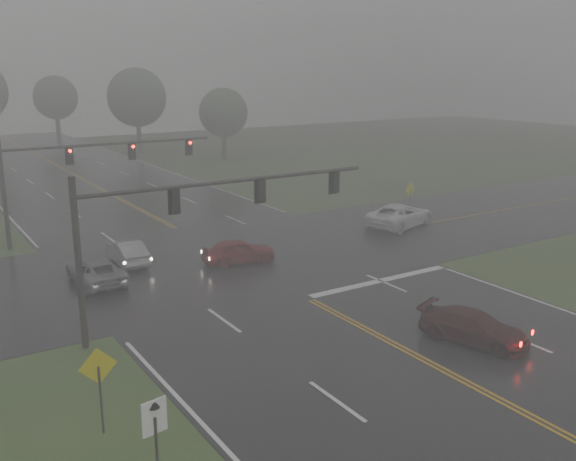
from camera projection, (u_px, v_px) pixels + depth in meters
main_road at (248, 267)px, 34.49m from camera, size 18.00×160.00×0.02m
cross_street at (231, 258)px, 36.12m from camera, size 120.00×14.00×0.02m
stop_bar at (380, 281)px, 32.25m from camera, size 8.50×0.50×0.01m
sedan_maroon at (473, 342)px, 25.14m from camera, size 3.09×4.62×1.24m
sedan_red at (239, 263)px, 35.21m from camera, size 4.19×2.22×1.36m
sedan_silver at (128, 264)px, 35.11m from camera, size 1.51×3.98×1.30m
car_grey at (97, 283)px, 31.95m from camera, size 2.15×4.54×1.25m
pickup_white at (399, 227)px, 43.17m from camera, size 6.11×4.14×1.55m
signal_gantry_near at (181, 215)px, 25.68m from camera, size 13.26×0.29×6.66m
signal_gantry_far at (75, 165)px, 38.81m from camera, size 13.12×0.33×6.60m
sign_diamond_west at (99, 376)px, 18.50m from camera, size 1.13×0.09×2.71m
sign_arrow_white at (156, 434)px, 15.15m from camera, size 0.66×0.16×2.97m
sign_diamond_east at (410, 194)px, 45.29m from camera, size 1.06×0.28×2.59m
tree_ne_a at (137, 97)px, 76.96m from camera, size 7.04×7.04×10.34m
tree_e_near at (223, 113)px, 72.65m from camera, size 5.54×5.54×8.13m
tree_n_far at (56, 98)px, 92.27m from camera, size 6.25×6.25×9.18m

